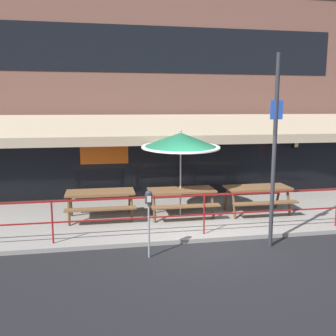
# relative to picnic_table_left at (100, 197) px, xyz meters

# --- Properties ---
(ground_plane) EXTENTS (120.00, 120.00, 0.00)m
(ground_plane) POSITION_rel_picnic_table_left_xyz_m (2.40, -1.95, -0.71)
(ground_plane) COLOR black
(patio_deck) EXTENTS (15.00, 4.00, 0.10)m
(patio_deck) POSITION_rel_picnic_table_left_xyz_m (2.40, 0.05, -0.66)
(patio_deck) COLOR gray
(patio_deck) RESTS_ON ground
(restaurant_building) EXTENTS (15.00, 1.60, 6.94)m
(restaurant_building) POSITION_rel_picnic_table_left_xyz_m (2.40, 2.27, 2.74)
(restaurant_building) COLOR brown
(restaurant_building) RESTS_ON ground
(patio_railing) EXTENTS (13.84, 0.04, 0.97)m
(patio_railing) POSITION_rel_picnic_table_left_xyz_m (2.40, -1.65, 0.09)
(patio_railing) COLOR maroon
(patio_railing) RESTS_ON patio_deck
(picnic_table_left) EXTENTS (1.80, 1.42, 0.76)m
(picnic_table_left) POSITION_rel_picnic_table_left_xyz_m (0.00, 0.00, 0.00)
(picnic_table_left) COLOR brown
(picnic_table_left) RESTS_ON patio_deck
(picnic_table_centre) EXTENTS (1.80, 1.42, 0.76)m
(picnic_table_centre) POSITION_rel_picnic_table_left_xyz_m (2.18, -0.13, 0.00)
(picnic_table_centre) COLOR brown
(picnic_table_centre) RESTS_ON patio_deck
(picnic_table_right) EXTENTS (1.80, 1.42, 0.76)m
(picnic_table_right) POSITION_rel_picnic_table_left_xyz_m (4.37, -0.18, 0.00)
(picnic_table_right) COLOR brown
(picnic_table_right) RESTS_ON patio_deck
(patio_umbrella_centre) EXTENTS (2.14, 2.14, 2.38)m
(patio_umbrella_centre) POSITION_rel_picnic_table_left_xyz_m (2.18, 0.00, 1.47)
(patio_umbrella_centre) COLOR #B7B2A8
(patio_umbrella_centre) RESTS_ON patio_deck
(parking_meter_near) EXTENTS (0.15, 0.16, 1.42)m
(parking_meter_near) POSITION_rel_picnic_table_left_xyz_m (0.97, -2.57, 0.44)
(parking_meter_near) COLOR gray
(parking_meter_near) RESTS_ON ground
(street_sign_pole) EXTENTS (0.28, 0.09, 4.20)m
(street_sign_pole) POSITION_rel_picnic_table_left_xyz_m (3.73, -2.40, 1.45)
(street_sign_pole) COLOR #2D2D33
(street_sign_pole) RESTS_ON ground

